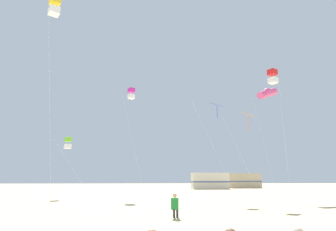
{
  "coord_description": "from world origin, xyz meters",
  "views": [
    {
      "loc": [
        -0.23,
        -6.68,
        1.86
      ],
      "look_at": [
        1.37,
        13.25,
        6.27
      ],
      "focal_mm": 30.49,
      "sensor_mm": 36.0,
      "label": 1
    }
  ],
  "objects": [
    {
      "name": "kite_box_scarlet",
      "position": [
        9.93,
        14.32,
        9.86
      ],
      "size": [
        1.09,
        1.09,
        10.45
      ],
      "color": "silver",
      "rests_on": "ground"
    },
    {
      "name": "kite_tube_rainbow",
      "position": [
        11.56,
        19.09,
        9.97
      ],
      "size": [
        2.75,
        2.4,
        10.68
      ],
      "color": "silver",
      "rests_on": "ground"
    },
    {
      "name": "kite_diamond_blue",
      "position": [
        5.89,
        16.83,
        7.78
      ],
      "size": [
        3.15,
        2.93,
        8.31
      ],
      "color": "silver",
      "rests_on": "ground"
    },
    {
      "name": "kite_flyer_standing",
      "position": [
        1.23,
        7.43,
        0.61
      ],
      "size": [
        0.41,
        0.55,
        1.16
      ],
      "rotation": [
        0.0,
        0.0,
        2.91
      ],
      "color": "#238438",
      "rests_on": "ground"
    },
    {
      "name": "rv_van_cream",
      "position": [
        11.25,
        44.04,
        1.39
      ],
      "size": [
        6.49,
        2.48,
        2.8
      ],
      "rotation": [
        0.0,
        0.0,
        0.02
      ],
      "color": "beige",
      "rests_on": "ground"
    },
    {
      "name": "kite_box_magenta",
      "position": [
        -1.79,
        22.53,
        10.62
      ],
      "size": [
        2.62,
        2.06,
        11.22
      ],
      "color": "silver",
      "rests_on": "ground"
    },
    {
      "name": "rv_van_tan",
      "position": [
        19.08,
        49.08,
        1.39
      ],
      "size": [
        6.5,
        2.51,
        2.8
      ],
      "rotation": [
        0.0,
        0.0,
        0.03
      ],
      "color": "#C6B28C",
      "rests_on": "ground"
    },
    {
      "name": "kite_box_lime",
      "position": [
        -7.99,
        22.65,
        5.33
      ],
      "size": [
        3.25,
        3.09,
        5.91
      ],
      "color": "silver",
      "rests_on": "ground"
    },
    {
      "name": "kite_box_gold",
      "position": [
        -5.89,
        9.33,
        12.08
      ],
      "size": [
        1.27,
        1.27,
        12.69
      ],
      "color": "silver",
      "rests_on": "ground"
    },
    {
      "name": "kite_diamond_orange",
      "position": [
        7.16,
        13.07,
        6.23
      ],
      "size": [
        2.64,
        2.64,
        6.66
      ],
      "color": "silver",
      "rests_on": "ground"
    }
  ]
}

